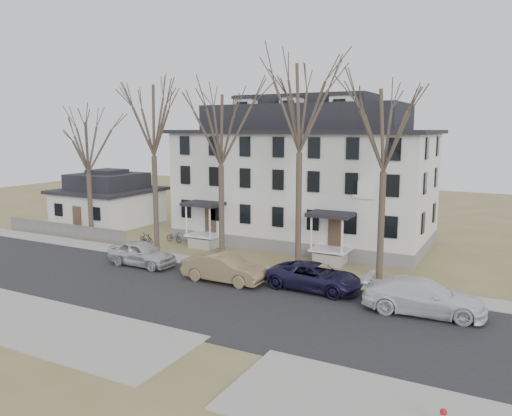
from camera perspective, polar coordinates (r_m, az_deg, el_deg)
The scene contains 19 objects.
ground at distance 26.24m, azimuth -5.91°, elevation -11.80°, with size 120.00×120.00×0.00m, color olive.
main_road at distance 27.82m, azimuth -3.58°, elevation -10.54°, with size 120.00×10.00×0.04m, color #27272A.
far_sidewalk at distance 32.84m, azimuth 1.93°, elevation -7.46°, with size 120.00×2.00×0.08m, color #A09F97.
near_sidewalk_left at distance 28.18m, azimuth -25.85°, elevation -11.20°, with size 20.00×5.00×0.08m, color #A09F97.
yellow_curb at distance 30.26m, azimuth 9.82°, elevation -9.04°, with size 14.00×0.25×0.06m, color gold.
boarding_house at distance 41.59m, azimuth 5.50°, elevation 3.55°, with size 20.80×12.36×12.05m.
small_house at distance 51.45m, azimuth -16.50°, elevation 0.75°, with size 8.70×8.70×5.00m.
fence at distance 46.73m, azimuth -21.06°, elevation -3.09°, with size 14.00×0.06×1.20m, color gray.
tree_far_left at distance 39.01m, azimuth -11.71°, elevation 10.35°, with size 8.40×8.40×13.72m.
tree_mid_left at distance 35.49m, azimuth -4.07°, elevation 9.46°, with size 7.80×7.80×12.74m.
tree_center at distance 32.77m, azimuth 5.05°, elevation 12.09°, with size 9.00×9.00×14.70m.
tree_mid_right at distance 31.00m, azimuth 14.55°, elevation 9.28°, with size 7.80×7.80×12.74m.
tree_bungalow at distance 43.79m, azimuth -18.76°, elevation 6.98°, with size 6.60×6.60×10.78m.
car_silver at distance 35.15m, azimuth -12.92°, elevation -5.15°, with size 2.01×4.99×1.70m, color silver.
car_tan at distance 30.82m, azimuth -3.67°, elevation -6.90°, with size 1.84×5.27×1.74m, color #8C7452.
car_navy at distance 29.49m, azimuth 6.76°, elevation -7.87°, with size 2.57×5.58×1.55m, color #1B1838.
car_white at distance 27.03m, azimuth 18.58°, elevation -9.64°, with size 2.46×6.04×1.75m, color white.
bicycle_left at distance 41.84m, azimuth -9.35°, elevation -3.35°, with size 0.58×1.66×0.87m, color black.
bicycle_right at distance 41.65m, azimuth -12.43°, elevation -3.48°, with size 0.43×1.51×0.91m, color black.
Camera 1 is at (13.74, -20.34, 9.29)m, focal length 35.00 mm.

